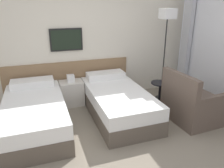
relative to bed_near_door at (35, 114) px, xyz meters
The scene contains 8 objects.
ground_plane 1.59m from the bed_near_door, 45.36° to the right, with size 16.00×16.00×0.00m, color slate.
wall_headboard 1.81m from the bed_near_door, 42.94° to the left, with size 10.00×0.10×2.70m.
bed_near_door is the anchor object (origin of this frame).
bed_near_window 1.45m from the bed_near_door, ahead, with size 0.97×1.91×0.63m.
nightstand 1.02m from the bed_near_door, 44.51° to the left, with size 0.46×0.37×0.64m.
floor_lamp 2.97m from the bed_near_door, ahead, with size 0.26×0.26×1.88m.
side_table 2.39m from the bed_near_door, ahead, with size 0.37×0.37×0.50m.
armchair 2.71m from the bed_near_door, 13.09° to the right, with size 0.86×0.92×0.90m.
Camera 1 is at (-0.95, -2.33, 1.96)m, focal length 35.00 mm.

